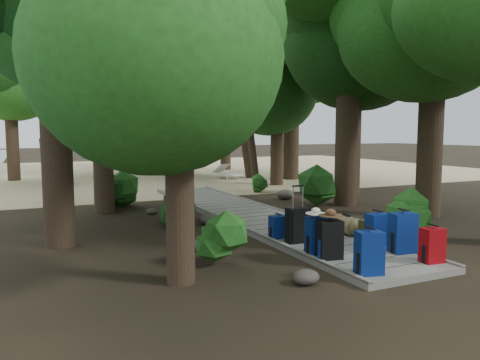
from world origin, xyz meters
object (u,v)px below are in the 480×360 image
backpack_right_d (367,229)px  backpack_left_c (318,233)px  sun_lounger (228,172)px  backpack_left_d (278,226)px  backpack_right_c (377,228)px  suitcase_on_boardwalk (298,225)px  duffel_right_khaki (346,225)px  backpack_right_a (432,243)px  kayak (66,181)px  backpack_right_b (403,231)px  lone_suitcase_on_sand (185,181)px  backpack_left_b (330,237)px  backpack_left_a (369,251)px

backpack_right_d → backpack_left_c: bearing=-178.9°
backpack_right_d → sun_lounger: sun_lounger is taller
backpack_left_d → backpack_right_d: (1.50, -1.00, -0.01)m
backpack_right_c → suitcase_on_boardwalk: bearing=148.9°
duffel_right_khaki → backpack_right_c: bearing=-90.1°
backpack_left_c → duffel_right_khaki: backpack_left_c is taller
backpack_right_c → sun_lounger: (2.76, 13.82, -0.11)m
backpack_right_a → kayak: size_ratio=0.20×
backpack_left_c → backpack_right_b: 1.57m
lone_suitcase_on_sand → backpack_left_b: bearing=-104.2°
sun_lounger → backpack_right_a: bearing=-123.9°
backpack_left_d → kayak: bearing=105.0°
kayak → sun_lounger: (7.36, -0.43, 0.17)m
backpack_right_c → lone_suitcase_on_sand: size_ratio=1.19×
backpack_left_b → backpack_right_c: 1.46m
suitcase_on_boardwalk → duffel_right_khaki: bearing=12.9°
backpack_left_b → duffel_right_khaki: 2.13m
duffel_right_khaki → suitcase_on_boardwalk: (-1.39, -0.25, 0.15)m
backpack_left_a → kayak: backpack_left_a is taller
backpack_right_a → backpack_right_b: 0.71m
backpack_right_a → duffel_right_khaki: 2.41m
backpack_left_a → suitcase_on_boardwalk: (0.09, 2.24, -0.03)m
backpack_left_a → backpack_left_d: 2.75m
backpack_right_b → backpack_right_d: backpack_right_b is taller
backpack_right_d → suitcase_on_boardwalk: 1.43m
backpack_left_b → backpack_right_b: backpack_right_b is taller
backpack_right_a → kayak: bearing=111.7°
backpack_left_d → backpack_right_c: 1.97m
backpack_right_d → backpack_left_b: bearing=-166.5°
duffel_right_khaki → backpack_right_b: bearing=-86.1°
kayak → lone_suitcase_on_sand: bearing=-11.3°
backpack_left_b → backpack_left_c: (-0.00, 0.37, -0.00)m
suitcase_on_boardwalk → backpack_left_a: bearing=-89.6°
backpack_right_b → duffel_right_khaki: 1.71m
backpack_right_a → backpack_right_b: backpack_right_b is taller
lone_suitcase_on_sand → duffel_right_khaki: bearing=-96.5°
backpack_left_d → backpack_right_a: backpack_right_a is taller
backpack_left_b → kayak: backpack_left_b is taller
sun_lounger → backpack_right_c: bearing=-125.0°
suitcase_on_boardwalk → kayak: bearing=106.5°
backpack_right_b → duffel_right_khaki: backpack_right_b is taller
backpack_left_a → backpack_right_b: 1.63m
backpack_right_a → suitcase_on_boardwalk: bearing=126.6°
duffel_right_khaki → suitcase_on_boardwalk: size_ratio=0.84×
duffel_right_khaki → suitcase_on_boardwalk: bearing=-164.3°
backpack_left_b → backpack_left_c: 0.37m
backpack_right_b → backpack_left_b: bearing=-178.6°
backpack_left_b → suitcase_on_boardwalk: bearing=95.6°
backpack_left_a → lone_suitcase_on_sand: bearing=98.1°
suitcase_on_boardwalk → lone_suitcase_on_sand: size_ratio=1.19×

